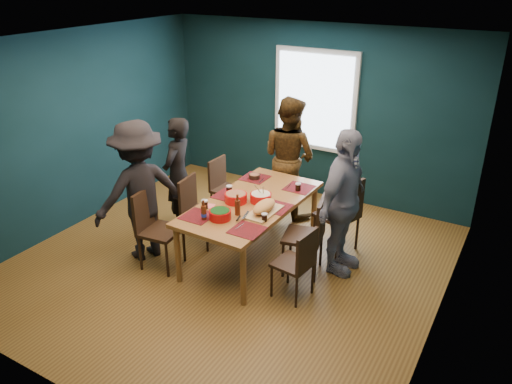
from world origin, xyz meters
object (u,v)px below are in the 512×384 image
Objects in this scene: chair_left_mid at (195,206)px; bowl_dumpling at (261,197)px; bowl_herbs at (220,214)px; dining_table at (251,207)px; chair_left_near at (154,223)px; person_near_left at (139,191)px; chair_right_mid at (311,230)px; person_far_left at (178,175)px; cutting_board at (264,208)px; chair_left_far at (223,183)px; chair_right_near at (299,259)px; bowl_salad at (236,197)px; person_right at (343,203)px; chair_right_far at (343,211)px; person_back at (289,157)px.

chair_left_mid is 3.47× the size of bowl_dumpling.
bowl_dumpling is 0.66m from bowl_herbs.
chair_left_near reaches higher than dining_table.
chair_left_near is at bearing 95.15° from person_near_left.
chair_right_mid is 0.56× the size of person_near_left.
dining_table is 0.85m from chair_left_mid.
person_far_left is 1.60m from cutting_board.
bowl_dumpling is at bearing 32.32° from chair_left_near.
cutting_board is (1.49, 0.48, -0.06)m from person_near_left.
bowl_herbs is (-0.07, -0.58, 0.13)m from dining_table.
person_near_left is 2.75× the size of cutting_board.
person_far_left is 2.47× the size of cutting_board.
chair_left_near is (0.02, -1.56, 0.07)m from chair_left_far.
chair_left_far and bowl_herbs have the same top height.
bowl_salad is (-1.07, 0.41, 0.33)m from chair_right_near.
bowl_dumpling is (-0.81, 0.57, 0.33)m from chair_right_near.
person_right reaches higher than chair_left_near.
chair_left_mid is at bearing 173.40° from person_near_left.
chair_right_mid is (-0.15, -0.65, -0.01)m from chair_right_far.
bowl_herbs is at bearing 119.48° from person_near_left.
bowl_dumpling is at bearing 115.94° from person_back.
person_right reaches higher than chair_left_far.
person_right is at bearing 20.90° from chair_left_near.
dining_table is 0.38m from cutting_board.
chair_right_near reaches higher than dining_table.
chair_right_mid is at bearing 74.87° from person_far_left.
bowl_salad is at bearing -126.26° from chair_right_far.
person_far_left is 0.84m from person_near_left.
chair_right_mid is at bearing 136.66° from person_right.
chair_left_far is 1.35× the size of cutting_board.
bowl_dumpling reaches higher than chair_left_mid.
bowl_herbs is (0.86, 0.19, 0.25)m from chair_left_near.
chair_left_near is 1.37m from cutting_board.
chair_left_near is 0.62× the size of person_far_left.
person_far_left is (-2.24, -0.50, 0.22)m from chair_right_far.
person_right is 1.01m from bowl_dumpling.
person_far_left is 0.90× the size of person_near_left.
chair_left_near is 2.29m from person_right.
chair_left_mid is 1.41× the size of cutting_board.
chair_right_far is at bearing 146.58° from person_near_left.
chair_left_mid is at bearing 169.92° from chair_right_mid.
person_back is at bearing 167.34° from chair_right_far.
person_near_left is 1.57m from cutting_board.
person_back is 0.99× the size of person_right.
person_near_left is 7.04× the size of bowl_herbs.
person_back is 2.73× the size of cutting_board.
chair_right_far is 1.38m from bowl_salad.
chair_left_far is 3.33× the size of bowl_dumpling.
person_near_left is at bearing -151.71° from bowl_salad.
chair_right_mid reaches higher than bowl_herbs.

